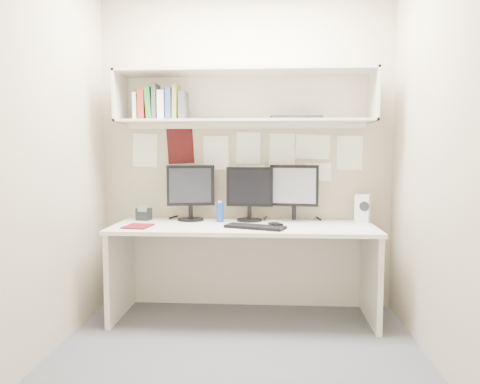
# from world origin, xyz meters

# --- Properties ---
(floor) EXTENTS (2.40, 2.00, 0.01)m
(floor) POSITION_xyz_m (0.00, 0.00, 0.00)
(floor) COLOR #4B4B50
(floor) RESTS_ON ground
(wall_back) EXTENTS (2.40, 0.02, 2.60)m
(wall_back) POSITION_xyz_m (0.00, 1.00, 1.30)
(wall_back) COLOR tan
(wall_back) RESTS_ON ground
(wall_front) EXTENTS (2.40, 0.02, 2.60)m
(wall_front) POSITION_xyz_m (0.00, -1.00, 1.30)
(wall_front) COLOR tan
(wall_front) RESTS_ON ground
(wall_left) EXTENTS (0.02, 2.00, 2.60)m
(wall_left) POSITION_xyz_m (-1.20, 0.00, 1.30)
(wall_left) COLOR tan
(wall_left) RESTS_ON ground
(wall_right) EXTENTS (0.02, 2.00, 2.60)m
(wall_right) POSITION_xyz_m (1.20, 0.00, 1.30)
(wall_right) COLOR tan
(wall_right) RESTS_ON ground
(desk) EXTENTS (2.00, 0.70, 0.73)m
(desk) POSITION_xyz_m (0.00, 0.65, 0.37)
(desk) COLOR silver
(desk) RESTS_ON floor
(overhead_hutch) EXTENTS (2.00, 0.38, 0.40)m
(overhead_hutch) POSITION_xyz_m (0.00, 0.86, 1.72)
(overhead_hutch) COLOR beige
(overhead_hutch) RESTS_ON wall_back
(pinned_papers) EXTENTS (1.92, 0.01, 0.48)m
(pinned_papers) POSITION_xyz_m (0.00, 0.99, 1.25)
(pinned_papers) COLOR white
(pinned_papers) RESTS_ON wall_back
(monitor_left) EXTENTS (0.39, 0.21, 0.45)m
(monitor_left) POSITION_xyz_m (-0.45, 0.87, 0.98)
(monitor_left) COLOR black
(monitor_left) RESTS_ON desk
(monitor_center) EXTENTS (0.38, 0.21, 0.44)m
(monitor_center) POSITION_xyz_m (0.04, 0.87, 0.97)
(monitor_center) COLOR black
(monitor_center) RESTS_ON desk
(monitor_right) EXTENTS (0.39, 0.21, 0.45)m
(monitor_right) POSITION_xyz_m (0.39, 0.87, 0.98)
(monitor_right) COLOR #A5A5AA
(monitor_right) RESTS_ON desk
(keyboard) EXTENTS (0.47, 0.30, 0.02)m
(keyboard) POSITION_xyz_m (0.09, 0.50, 0.74)
(keyboard) COLOR black
(keyboard) RESTS_ON desk
(mouse) EXTENTS (0.11, 0.13, 0.03)m
(mouse) POSITION_xyz_m (0.24, 0.54, 0.75)
(mouse) COLOR black
(mouse) RESTS_ON desk
(speaker) EXTENTS (0.14, 0.15, 0.22)m
(speaker) POSITION_xyz_m (0.94, 0.86, 0.84)
(speaker) COLOR silver
(speaker) RESTS_ON desk
(blue_bottle) EXTENTS (0.05, 0.05, 0.17)m
(blue_bottle) POSITION_xyz_m (-0.20, 0.79, 0.81)
(blue_bottle) COLOR navy
(blue_bottle) RESTS_ON desk
(maroon_notebook) EXTENTS (0.21, 0.24, 0.01)m
(maroon_notebook) POSITION_xyz_m (-0.78, 0.50, 0.74)
(maroon_notebook) COLOR #5C0F16
(maroon_notebook) RESTS_ON desk
(desk_phone) EXTENTS (0.13, 0.12, 0.13)m
(desk_phone) POSITION_xyz_m (-0.83, 0.85, 0.78)
(desk_phone) COLOR black
(desk_phone) RESTS_ON desk
(book_stack) EXTENTS (0.41, 0.17, 0.28)m
(book_stack) POSITION_xyz_m (-0.66, 0.79, 1.66)
(book_stack) COLOR silver
(book_stack) RESTS_ON overhead_hutch
(hutch_tray) EXTENTS (0.40, 0.19, 0.03)m
(hutch_tray) POSITION_xyz_m (0.40, 0.79, 1.55)
(hutch_tray) COLOR black
(hutch_tray) RESTS_ON overhead_hutch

